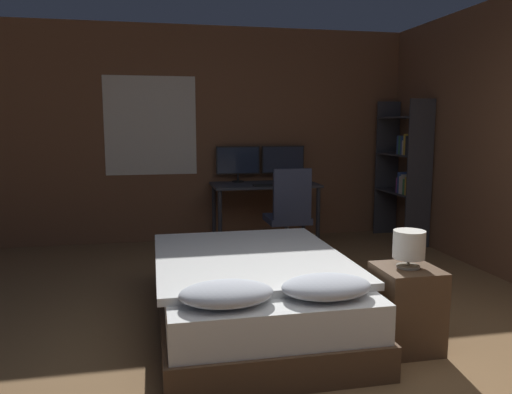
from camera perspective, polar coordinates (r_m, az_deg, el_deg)
wall_back at (r=6.51m, az=-1.92°, el=7.13°), size 12.00×0.08×2.70m
bed at (r=3.74m, az=-0.37°, el=-10.86°), size 1.39×2.01×0.59m
nightstand at (r=3.54m, az=16.78°, el=-12.06°), size 0.39×0.40×0.56m
bedside_lamp at (r=3.42m, az=17.09°, el=-5.30°), size 0.21×0.21×0.25m
desk at (r=6.21m, az=1.01°, el=0.67°), size 1.31×0.68×0.76m
monitor_left at (r=6.35m, az=-2.07°, el=4.07°), size 0.56×0.16×0.45m
monitor_right at (r=6.47m, az=3.10°, el=4.15°), size 0.56×0.16×0.45m
keyboard at (r=5.97m, az=1.51°, el=1.37°), size 0.38×0.13×0.02m
computer_mouse at (r=6.04m, az=4.10°, el=1.52°), size 0.07×0.05×0.04m
office_chair at (r=5.49m, az=3.72°, el=-3.03°), size 0.52×0.52×1.02m
bookshelf at (r=6.52m, az=16.81°, el=3.54°), size 0.33×0.88×1.78m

